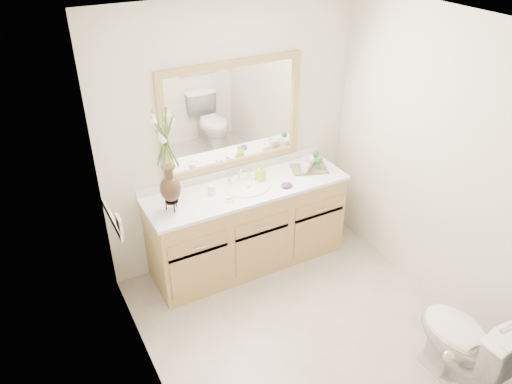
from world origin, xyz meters
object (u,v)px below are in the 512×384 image
flower_vase (166,148)px  tumbler (212,189)px  toilet (465,344)px  tray (309,169)px  soap_bottle (261,172)px

flower_vase → tumbler: 0.65m
tumbler → toilet: bearing=-62.7°
toilet → tray: bearing=-88.8°
flower_vase → tray: (1.37, 0.04, -0.55)m
toilet → tray: 2.00m
tray → soap_bottle: bearing=-166.2°
toilet → tumbler: 2.28m
flower_vase → tray: flower_vase is taller
toilet → tumbler: bearing=-62.7°
toilet → tumbler: (-1.02, 1.98, 0.50)m
soap_bottle → tray: 0.50m
tumbler → tray: size_ratio=0.26×
flower_vase → tumbler: flower_vase is taller
toilet → tumbler: tumbler is taller
toilet → flower_vase: 2.58m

